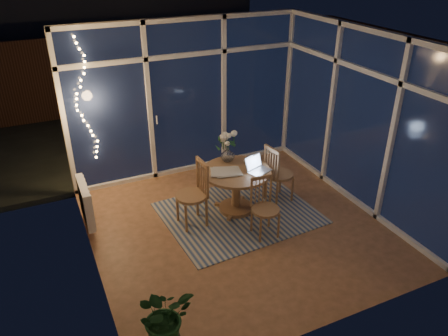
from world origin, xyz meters
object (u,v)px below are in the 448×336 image
(dining_table, at_px, (236,191))
(chair_left, at_px, (191,194))
(potted_plant, at_px, (165,322))
(flower_vase, at_px, (228,155))
(chair_right, at_px, (280,173))
(laptop, at_px, (260,164))
(chair_front, at_px, (266,208))

(dining_table, height_order, chair_left, chair_left)
(potted_plant, bearing_deg, flower_vase, 52.85)
(chair_left, xyz_separation_m, chair_right, (1.46, 0.05, -0.02))
(flower_vase, xyz_separation_m, potted_plant, (-1.75, -2.32, -0.41))
(chair_left, distance_m, laptop, 1.06)
(chair_right, bearing_deg, chair_front, 130.79)
(dining_table, distance_m, flower_vase, 0.55)
(dining_table, relative_size, laptop, 3.07)
(dining_table, relative_size, chair_left, 1.01)
(chair_front, bearing_deg, potted_plant, -142.75)
(chair_front, distance_m, flower_vase, 1.11)
(potted_plant, bearing_deg, chair_right, 38.63)
(dining_table, xyz_separation_m, potted_plant, (-1.74, -1.99, 0.04))
(flower_vase, distance_m, potted_plant, 2.93)
(dining_table, bearing_deg, flower_vase, 87.85)
(dining_table, height_order, potted_plant, potted_plant)
(laptop, height_order, flower_vase, laptop)
(chair_right, distance_m, flower_vase, 0.85)
(chair_left, relative_size, laptop, 3.05)
(chair_right, xyz_separation_m, laptop, (-0.45, -0.16, 0.32))
(chair_front, relative_size, laptop, 2.66)
(flower_vase, bearing_deg, chair_front, -86.04)
(potted_plant, bearing_deg, dining_table, 48.80)
(dining_table, relative_size, chair_right, 1.05)
(chair_front, bearing_deg, dining_table, 99.25)
(dining_table, xyz_separation_m, chair_front, (0.09, -0.73, 0.09))
(chair_right, relative_size, potted_plant, 1.26)
(laptop, bearing_deg, chair_front, -130.66)
(chair_right, distance_m, laptop, 0.58)
(laptop, distance_m, flower_vase, 0.57)
(chair_left, height_order, potted_plant, chair_left)
(flower_vase, bearing_deg, dining_table, -92.15)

